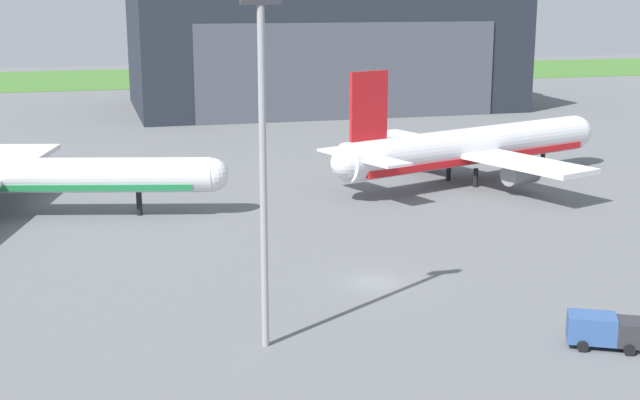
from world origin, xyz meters
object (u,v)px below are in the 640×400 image
maintenance_hangar (320,52)px  fuel_bowser (604,329)px  apron_light_mast (263,149)px  airliner_far_right (473,148)px

maintenance_hangar → fuel_bowser: maintenance_hangar is taller
fuel_bowser → apron_light_mast: apron_light_mast is taller
airliner_far_right → apron_light_mast: 54.12m
airliner_far_right → fuel_bowser: (-12.99, -47.50, -2.94)m
maintenance_hangar → fuel_bowser: (-14.44, -120.92, -9.47)m
maintenance_hangar → fuel_bowser: bearing=-96.8°
airliner_far_right → fuel_bowser: bearing=-105.3°
maintenance_hangar → airliner_far_right: bearing=-91.1°
maintenance_hangar → apron_light_mast: size_ratio=3.27×
maintenance_hangar → apron_light_mast: maintenance_hangar is taller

